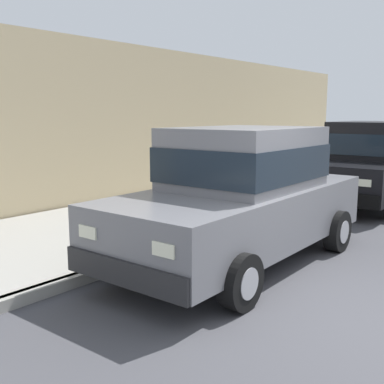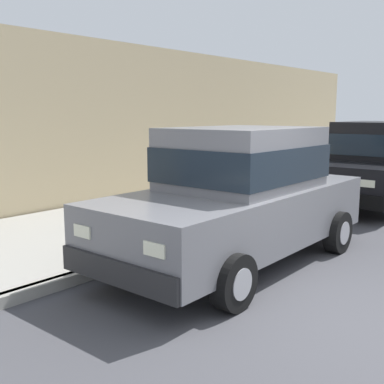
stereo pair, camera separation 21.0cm
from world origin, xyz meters
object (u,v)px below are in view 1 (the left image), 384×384
object	(u,v)px
dog_grey	(144,200)
fire_hydrant	(267,189)
car_grey_sedan	(241,194)
car_black_sedan	(372,162)

from	to	relation	value
dog_grey	fire_hydrant	world-z (taller)	fire_hydrant
dog_grey	fire_hydrant	size ratio (longest dim) A/B	0.94
car_grey_sedan	car_black_sedan	xyz separation A→B (m)	(-0.05, 5.62, 0.00)
car_grey_sedan	dog_grey	xyz separation A→B (m)	(-2.88, 0.94, -0.55)
car_grey_sedan	car_black_sedan	distance (m)	5.62
car_black_sedan	car_grey_sedan	bearing A→B (deg)	-89.45
car_grey_sedan	car_black_sedan	world-z (taller)	same
car_black_sedan	dog_grey	world-z (taller)	car_black_sedan
fire_hydrant	dog_grey	bearing A→B (deg)	-119.61
car_grey_sedan	fire_hydrant	distance (m)	3.71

